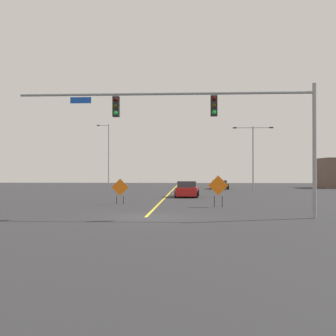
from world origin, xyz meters
TOP-DOWN VIEW (x-y plane):
  - ground at (0.00, 0.00)m, footprint 129.13×129.13m
  - road_centre_stripe at (0.00, 35.87)m, footprint 0.16×71.74m
  - traffic_signal_assembly at (3.30, -0.01)m, footprint 15.24×0.44m
  - street_lamp_far_left at (-10.48, 42.49)m, footprint 1.92×0.24m
  - street_lamp_near_right at (9.75, 28.97)m, footprint 4.78×0.24m
  - construction_sign_right_shoulder at (-2.81, 8.70)m, footprint 1.26×0.14m
  - construction_sign_left_shoulder at (4.15, 6.50)m, footprint 1.33×0.24m
  - car_black_far at (6.15, 34.96)m, footprint 2.29×4.39m
  - car_red_approaching at (1.99, 17.34)m, footprint 2.26×4.28m

SIDE VIEW (x-z plane):
  - ground at x=0.00m, z-range 0.00..0.00m
  - road_centre_stripe at x=0.00m, z-range 0.00..0.01m
  - car_black_far at x=6.15m, z-range -0.03..1.16m
  - car_red_approaching at x=1.99m, z-range -0.05..1.42m
  - construction_sign_right_shoulder at x=-2.81m, z-range 0.22..2.06m
  - construction_sign_left_shoulder at x=4.15m, z-range 0.28..2.38m
  - street_lamp_near_right at x=9.75m, z-range 0.83..8.58m
  - traffic_signal_assembly at x=3.30m, z-range 1.80..8.63m
  - street_lamp_far_left at x=-10.48m, z-range 0.43..10.07m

